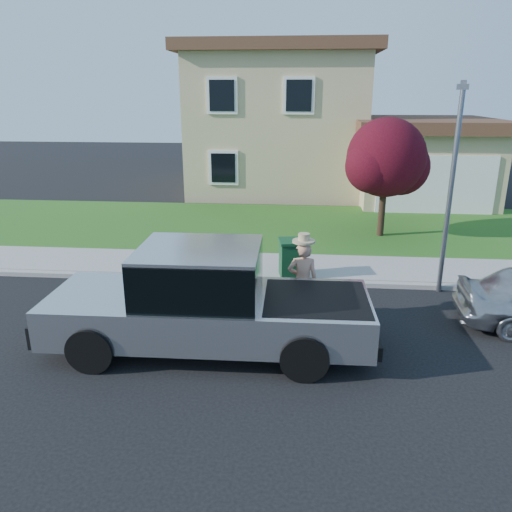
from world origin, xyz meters
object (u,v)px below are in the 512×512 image
Objects in this scene: pickup_truck at (207,303)px; ornamental_tree at (387,161)px; street_lamp at (452,178)px; trash_bin at (291,258)px; woman at (303,280)px.

pickup_truck is 1.60× the size of ornamental_tree.
trash_bin is at bearing -168.49° from street_lamp.
street_lamp is at bearing -15.56° from trash_bin.
trash_bin is at bearing -83.26° from woman.
pickup_truck is 6.45m from street_lamp.
pickup_truck is at bearing -121.16° from trash_bin.
ornamental_tree is 3.98× the size of trash_bin.
ornamental_tree is 4.85m from street_lamp.
woman is 4.34m from street_lamp.
ornamental_tree is 5.66m from trash_bin.
woman is at bearing -91.99° from trash_bin.
street_lamp is (5.19, 3.33, 1.89)m from pickup_truck.
pickup_truck is 1.25× the size of street_lamp.
pickup_truck is at bearing -118.87° from ornamental_tree.
woman is 0.50× the size of ornamental_tree.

